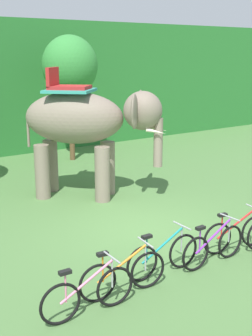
{
  "coord_description": "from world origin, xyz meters",
  "views": [
    {
      "loc": [
        -6.2,
        -8.21,
        4.17
      ],
      "look_at": [
        0.12,
        1.0,
        1.3
      ],
      "focal_mm": 47.96,
      "sensor_mm": 36.0,
      "label": 1
    }
  ],
  "objects_px": {
    "bike_pink": "(88,293)",
    "bike_teal": "(163,256)",
    "bike_orange": "(123,275)",
    "bike_red": "(236,233)",
    "bike_purple": "(213,246)",
    "elephant": "(86,123)",
    "tree_center_right": "(70,66)"
  },
  "relations": [
    {
      "from": "bike_pink",
      "to": "bike_orange",
      "type": "bearing_deg",
      "value": 13.7
    },
    {
      "from": "bike_pink",
      "to": "bike_purple",
      "type": "height_order",
      "value": "same"
    },
    {
      "from": "bike_orange",
      "to": "bike_red",
      "type": "distance_m",
      "value": 3.07
    },
    {
      "from": "tree_center_right",
      "to": "bike_pink",
      "type": "relative_size",
      "value": 2.83
    },
    {
      "from": "bike_pink",
      "to": "bike_red",
      "type": "relative_size",
      "value": 1.01
    },
    {
      "from": "bike_pink",
      "to": "bike_orange",
      "type": "height_order",
      "value": "same"
    },
    {
      "from": "bike_teal",
      "to": "bike_pink",
      "type": "bearing_deg",
      "value": -168.04
    },
    {
      "from": "bike_red",
      "to": "bike_purple",
      "type": "bearing_deg",
      "value": -167.54
    },
    {
      "from": "tree_center_right",
      "to": "bike_orange",
      "type": "height_order",
      "value": "tree_center_right"
    },
    {
      "from": "bike_pink",
      "to": "bike_teal",
      "type": "height_order",
      "value": "same"
    },
    {
      "from": "bike_purple",
      "to": "bike_orange",
      "type": "bearing_deg",
      "value": 179.12
    },
    {
      "from": "bike_pink",
      "to": "bike_teal",
      "type": "xyz_separation_m",
      "value": [
        1.89,
        0.4,
        0.0
      ]
    },
    {
      "from": "tree_center_right",
      "to": "elephant",
      "type": "xyz_separation_m",
      "value": [
        -1.87,
        -4.46,
        -1.47
      ]
    },
    {
      "from": "tree_center_right",
      "to": "bike_purple",
      "type": "xyz_separation_m",
      "value": [
        -1.98,
        -9.82,
        -3.29
      ]
    },
    {
      "from": "elephant",
      "to": "bike_teal",
      "type": "distance_m",
      "value": 5.58
    },
    {
      "from": "elephant",
      "to": "bike_red",
      "type": "xyz_separation_m",
      "value": [
        0.76,
        -5.17,
        -1.82
      ]
    },
    {
      "from": "elephant",
      "to": "bike_orange",
      "type": "relative_size",
      "value": 2.22
    },
    {
      "from": "bike_pink",
      "to": "bike_teal",
      "type": "distance_m",
      "value": 1.93
    },
    {
      "from": "elephant",
      "to": "bike_purple",
      "type": "distance_m",
      "value": 5.66
    },
    {
      "from": "bike_orange",
      "to": "bike_red",
      "type": "bearing_deg",
      "value": 3.01
    },
    {
      "from": "bike_teal",
      "to": "bike_red",
      "type": "xyz_separation_m",
      "value": [
        2.0,
        -0.04,
        0.0
      ]
    },
    {
      "from": "bike_purple",
      "to": "bike_pink",
      "type": "bearing_deg",
      "value": -176.83
    },
    {
      "from": "bike_orange",
      "to": "bike_red",
      "type": "height_order",
      "value": "same"
    },
    {
      "from": "tree_center_right",
      "to": "bike_pink",
      "type": "bearing_deg",
      "value": -116.53
    },
    {
      "from": "bike_teal",
      "to": "bike_purple",
      "type": "bearing_deg",
      "value": -11.79
    },
    {
      "from": "elephant",
      "to": "bike_teal",
      "type": "bearing_deg",
      "value": -103.53
    },
    {
      "from": "bike_pink",
      "to": "bike_orange",
      "type": "relative_size",
      "value": 1.0
    },
    {
      "from": "tree_center_right",
      "to": "bike_teal",
      "type": "height_order",
      "value": "tree_center_right"
    },
    {
      "from": "bike_pink",
      "to": "bike_orange",
      "type": "distance_m",
      "value": 0.84
    },
    {
      "from": "tree_center_right",
      "to": "bike_red",
      "type": "xyz_separation_m",
      "value": [
        -1.1,
        -9.62,
        -3.29
      ]
    },
    {
      "from": "bike_pink",
      "to": "bike_red",
      "type": "xyz_separation_m",
      "value": [
        3.88,
        0.36,
        0.0
      ]
    },
    {
      "from": "bike_teal",
      "to": "bike_purple",
      "type": "distance_m",
      "value": 1.14
    }
  ]
}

